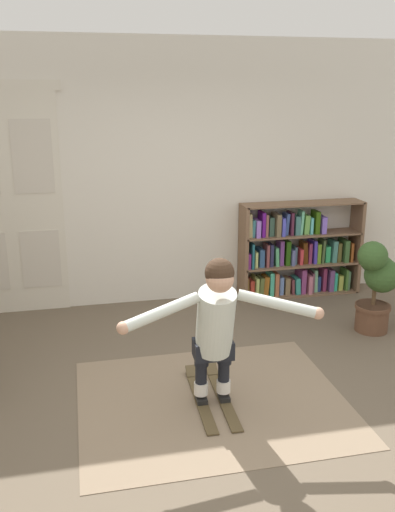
{
  "coord_description": "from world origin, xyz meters",
  "views": [
    {
      "loc": [
        -0.93,
        -3.48,
        2.36
      ],
      "look_at": [
        0.01,
        0.77,
        1.05
      ],
      "focal_mm": 39.01,
      "sensor_mm": 36.0,
      "label": 1
    }
  ],
  "objects_px": {
    "bookshelf": "(296,254)",
    "person_skier": "(216,321)",
    "potted_plant": "(377,279)",
    "skis_pair": "(211,396)"
  },
  "relations": [
    {
      "from": "bookshelf",
      "to": "potted_plant",
      "type": "height_order",
      "value": "bookshelf"
    },
    {
      "from": "bookshelf",
      "to": "potted_plant",
      "type": "xyz_separation_m",
      "value": [
        0.39,
        -1.15,
        0.04
      ]
    },
    {
      "from": "potted_plant",
      "to": "person_skier",
      "type": "relative_size",
      "value": 0.65
    },
    {
      "from": "bookshelf",
      "to": "potted_plant",
      "type": "relative_size",
      "value": 1.53
    },
    {
      "from": "bookshelf",
      "to": "person_skier",
      "type": "xyz_separation_m",
      "value": [
        -1.54,
        -2.23,
        0.23
      ]
    },
    {
      "from": "potted_plant",
      "to": "person_skier",
      "type": "distance_m",
      "value": 2.22
    },
    {
      "from": "bookshelf",
      "to": "skis_pair",
      "type": "relative_size",
      "value": 1.52
    },
    {
      "from": "potted_plant",
      "to": "person_skier",
      "type": "xyz_separation_m",
      "value": [
        -1.93,
        -1.08,
        0.19
      ]
    },
    {
      "from": "bookshelf",
      "to": "skis_pair",
      "type": "xyz_separation_m",
      "value": [
        -1.54,
        -2.09,
        -0.48
      ]
    },
    {
      "from": "potted_plant",
      "to": "skis_pair",
      "type": "relative_size",
      "value": 1.0
    }
  ]
}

